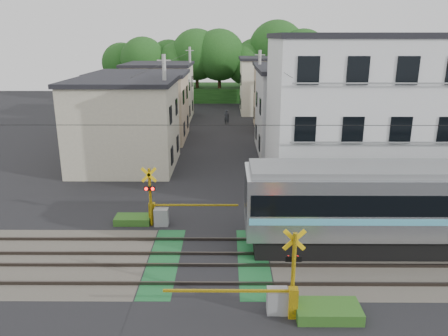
{
  "coord_description": "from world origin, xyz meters",
  "views": [
    {
      "loc": [
        0.76,
        -16.56,
        9.12
      ],
      "look_at": [
        0.63,
        5.0,
        2.6
      ],
      "focal_mm": 35.0,
      "sensor_mm": 36.0,
      "label": 1
    }
  ],
  "objects_px": {
    "pedestrian": "(227,117)",
    "crossing_signal_far": "(160,212)",
    "crossing_signal_near": "(280,295)",
    "apartment_block": "(355,114)"
  },
  "relations": [
    {
      "from": "crossing_signal_near",
      "to": "apartment_block",
      "type": "height_order",
      "value": "apartment_block"
    },
    {
      "from": "crossing_signal_far",
      "to": "pedestrian",
      "type": "bearing_deg",
      "value": 82.76
    },
    {
      "from": "crossing_signal_near",
      "to": "crossing_signal_far",
      "type": "height_order",
      "value": "same"
    },
    {
      "from": "pedestrian",
      "to": "crossing_signal_far",
      "type": "bearing_deg",
      "value": 80.23
    },
    {
      "from": "crossing_signal_near",
      "to": "apartment_block",
      "type": "distance_m",
      "value": 14.95
    },
    {
      "from": "apartment_block",
      "to": "crossing_signal_far",
      "type": "bearing_deg",
      "value": -152.22
    },
    {
      "from": "crossing_signal_near",
      "to": "pedestrian",
      "type": "bearing_deg",
      "value": 93.12
    },
    {
      "from": "crossing_signal_near",
      "to": "pedestrian",
      "type": "relative_size",
      "value": 2.96
    },
    {
      "from": "crossing_signal_far",
      "to": "crossing_signal_near",
      "type": "bearing_deg",
      "value": -54.71
    },
    {
      "from": "crossing_signal_far",
      "to": "pedestrian",
      "type": "xyz_separation_m",
      "value": [
        3.34,
        26.29,
        0.09
      ]
    }
  ]
}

